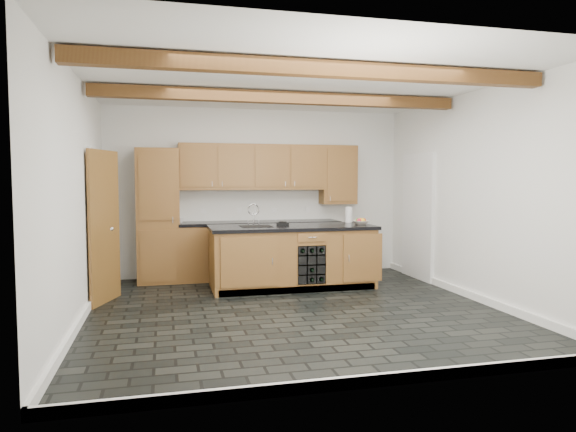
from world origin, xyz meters
name	(u,v)px	position (x,y,z in m)	size (l,w,h in m)	color
ground	(294,309)	(0.00, 0.00, 0.00)	(5.00, 5.00, 0.00)	black
room_shell	(278,186)	(-0.09, 0.53, 1.53)	(5.01, 5.00, 5.00)	white
back_cabinetry	(238,219)	(-0.38, 2.24, 0.98)	(3.65, 0.62, 2.20)	#94592F
island	(293,257)	(0.31, 1.28, 0.46)	(2.48, 0.96, 0.93)	#94592F
faucet	(255,224)	(-0.25, 1.33, 0.96)	(0.45, 0.40, 0.34)	black
kitchen_scale	(283,224)	(0.17, 1.37, 0.96)	(0.21, 0.14, 0.06)	black
fruit_bowl	(361,222)	(1.38, 1.26, 0.96)	(0.24, 0.24, 0.06)	beige
fruit_cluster	(361,220)	(1.38, 1.26, 0.99)	(0.16, 0.17, 0.07)	red
paper_towel	(349,215)	(1.33, 1.65, 1.05)	(0.11, 0.11, 0.25)	white
mug	(181,220)	(-1.30, 2.29, 0.97)	(0.09, 0.09, 0.09)	white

